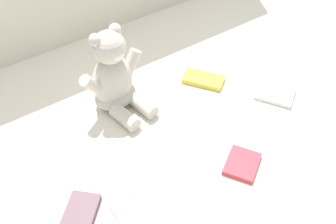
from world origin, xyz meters
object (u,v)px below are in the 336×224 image
at_px(book_case_1, 203,79).
at_px(book_case_5, 80,214).
at_px(book_case_6, 132,216).
at_px(book_case_4, 275,93).
at_px(teddy_bear, 114,79).
at_px(book_case_2, 242,164).

bearing_deg(book_case_1, book_case_5, 166.03).
bearing_deg(book_case_6, book_case_4, 12.13).
height_order(teddy_bear, book_case_4, teddy_bear).
relative_size(book_case_1, book_case_5, 1.13).
distance_m(book_case_4, book_case_5, 0.69).
height_order(book_case_1, book_case_6, book_case_1).
distance_m(book_case_1, book_case_6, 0.53).
bearing_deg(book_case_1, book_case_6, 177.50).
height_order(teddy_bear, book_case_5, teddy_bear).
relative_size(book_case_1, book_case_6, 1.24).
bearing_deg(book_case_5, book_case_4, 47.41).
bearing_deg(book_case_5, book_case_2, 29.95).
xyz_separation_m(teddy_bear, book_case_5, (-0.26, -0.29, -0.09)).
relative_size(teddy_bear, book_case_6, 2.52).
xyz_separation_m(book_case_4, book_case_6, (-0.59, -0.12, -0.00)).
distance_m(book_case_2, book_case_4, 0.31).
distance_m(book_case_5, book_case_6, 0.13).
xyz_separation_m(teddy_bear, book_case_1, (0.28, -0.07, -0.09)).
bearing_deg(book_case_4, book_case_5, 150.94).
bearing_deg(teddy_bear, book_case_4, -40.61).
distance_m(book_case_2, book_case_6, 0.32).
bearing_deg(book_case_6, book_case_5, 145.82).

